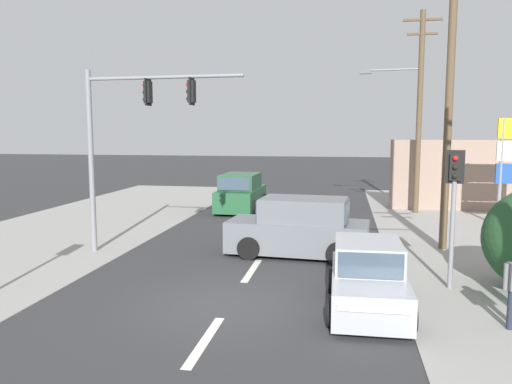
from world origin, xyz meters
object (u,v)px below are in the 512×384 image
pedestal_signal_right_kerb (454,196)px  suv_oncoming_mid (299,229)px  utility_pole_midground_right (450,88)px  traffic_signal_mast (126,127)px  hatchback_kerbside_parked (368,279)px  suv_receding_far (241,193)px  utility_pole_background_right (417,106)px

pedestal_signal_right_kerb → suv_oncoming_mid: size_ratio=0.76×
utility_pole_midground_right → traffic_signal_mast: (-10.33, -2.45, -1.29)m
pedestal_signal_right_kerb → suv_oncoming_mid: 5.22m
suv_oncoming_mid → hatchback_kerbside_parked: (1.97, -4.65, -0.18)m
suv_receding_far → hatchback_kerbside_parked: (5.74, -13.48, -0.18)m
utility_pole_background_right → pedestal_signal_right_kerb: utility_pole_background_right is taller
utility_pole_background_right → hatchback_kerbside_parked: bearing=-101.3°
pedestal_signal_right_kerb → suv_receding_far: size_ratio=0.78×
traffic_signal_mast → hatchback_kerbside_parked: (7.52, -3.95, -3.44)m
utility_pole_background_right → suv_oncoming_mid: size_ratio=2.09×
utility_pole_background_right → suv_receding_far: 9.61m
hatchback_kerbside_parked → utility_pole_background_right: bearing=78.7°
utility_pole_background_right → hatchback_kerbside_parked: 15.08m
utility_pole_background_right → traffic_signal_mast: utility_pole_background_right is taller
utility_pole_midground_right → hatchback_kerbside_parked: size_ratio=2.84×
utility_pole_background_right → suv_oncoming_mid: 11.46m
pedestal_signal_right_kerb → suv_oncoming_mid: (-4.12, 2.82, -1.53)m
traffic_signal_mast → suv_receding_far: size_ratio=1.32×
traffic_signal_mast → hatchback_kerbside_parked: 9.16m
utility_pole_background_right → suv_oncoming_mid: (-4.78, -9.47, -4.34)m
suv_oncoming_mid → suv_receding_far: 9.60m
utility_pole_midground_right → traffic_signal_mast: size_ratio=1.73×
utility_pole_background_right → suv_receding_far: (-8.55, -0.64, -4.34)m
utility_pole_background_right → pedestal_signal_right_kerb: 12.62m
suv_oncoming_mid → hatchback_kerbside_parked: size_ratio=1.27×
suv_receding_far → hatchback_kerbside_parked: bearing=-66.9°
utility_pole_midground_right → utility_pole_background_right: (0.00, 7.71, -0.22)m
utility_pole_midground_right → suv_receding_far: utility_pole_midground_right is taller
utility_pole_background_right → pedestal_signal_right_kerb: bearing=-93.1°
suv_oncoming_mid → hatchback_kerbside_parked: 5.05m
pedestal_signal_right_kerb → suv_receding_far: (-7.88, 11.65, -1.53)m
utility_pole_background_right → suv_oncoming_mid: utility_pole_background_right is taller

